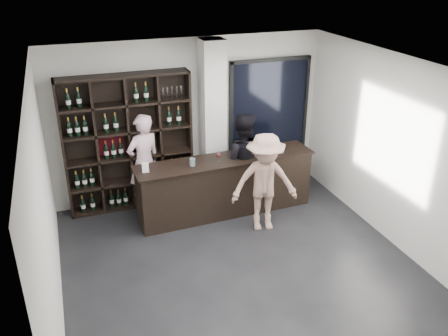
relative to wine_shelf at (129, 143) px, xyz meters
name	(u,v)px	position (x,y,z in m)	size (l,w,h in m)	color
floor	(245,273)	(1.15, -2.57, -1.20)	(5.00, 5.50, 0.01)	black
wine_shelf	(129,143)	(0.00, 0.00, 0.00)	(2.20, 0.35, 2.40)	black
structural_column	(213,122)	(1.50, -0.10, 0.25)	(0.40, 0.40, 2.90)	silver
glass_panel	(269,114)	(2.70, 0.12, 0.20)	(1.60, 0.08, 2.10)	black
tasting_counter	(226,186)	(1.49, -0.82, -0.69)	(3.12, 0.65, 1.02)	black
taster_pink	(144,162)	(0.21, -0.17, -0.32)	(0.64, 0.42, 1.75)	beige
taster_black	(242,162)	(1.82, -0.72, -0.32)	(0.86, 0.67, 1.76)	black
customer	(265,183)	(1.90, -1.52, -0.37)	(1.08, 0.62, 1.67)	#9C7767
wine_glass	(218,156)	(1.33, -0.90, -0.07)	(0.09, 0.09, 0.21)	white
spit_cup	(192,162)	(0.88, -0.90, -0.11)	(0.10, 0.10, 0.13)	#9CB6C1
napkin_stack	(269,152)	(2.30, -0.79, -0.16)	(0.13, 0.13, 0.02)	white
card_stand	(145,168)	(0.11, -0.88, -0.10)	(0.10, 0.05, 0.16)	white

